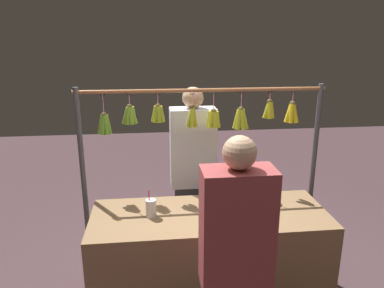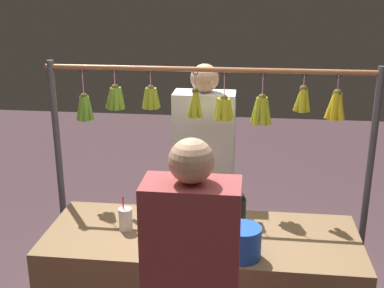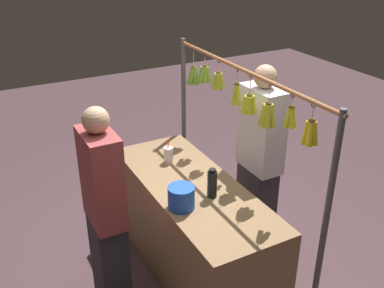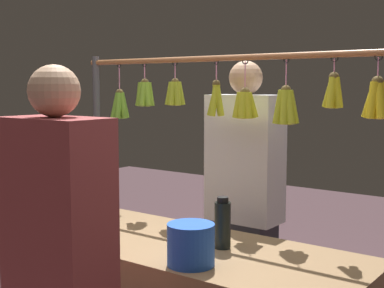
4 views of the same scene
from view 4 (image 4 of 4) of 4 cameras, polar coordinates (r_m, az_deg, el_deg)
name	(u,v)px [view 4 (image 4 of 4)]	position (r m, az deg, el deg)	size (l,w,h in m)	color
display_rack	(230,137)	(2.92, 4.00, 0.71)	(2.11, 0.13, 1.83)	#4C4C51
water_bottle	(223,224)	(2.54, 3.24, -8.41)	(0.08, 0.08, 0.24)	black
blue_bucket	(191,244)	(2.31, -0.13, -10.54)	(0.20, 0.20, 0.18)	blue
drink_cup	(112,215)	(2.93, -8.46, -7.39)	(0.08, 0.08, 0.21)	silver
vendor_person	(244,215)	(3.24, 5.54, -7.45)	(0.42, 0.23, 1.79)	#2D2D38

